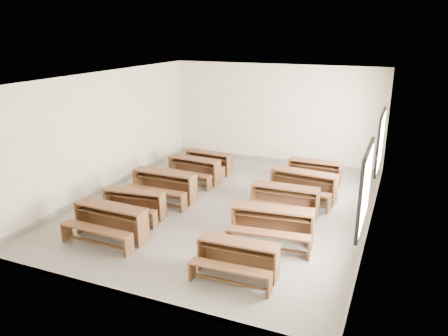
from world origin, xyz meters
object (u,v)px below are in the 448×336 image
at_px(desk_set_7, 284,199).
at_px(desk_set_9, 314,170).
at_px(desk_set_5, 237,256).
at_px(desk_set_8, 303,184).
at_px(desk_set_3, 194,168).
at_px(desk_set_1, 134,202).
at_px(desk_set_2, 164,184).
at_px(desk_set_6, 272,223).
at_px(desk_set_4, 208,161).
at_px(desk_set_0, 110,220).

bearing_deg(desk_set_7, desk_set_9, 84.03).
height_order(desk_set_5, desk_set_8, desk_set_8).
bearing_deg(desk_set_9, desk_set_3, -158.73).
bearing_deg(desk_set_9, desk_set_7, -93.65).
relative_size(desk_set_3, desk_set_8, 0.91).
distance_m(desk_set_1, desk_set_8, 4.30).
distance_m(desk_set_2, desk_set_6, 3.49).
height_order(desk_set_5, desk_set_7, desk_set_7).
height_order(desk_set_5, desk_set_6, desk_set_6).
bearing_deg(desk_set_5, desk_set_3, 123.33).
relative_size(desk_set_8, desk_set_9, 1.19).
distance_m(desk_set_4, desk_set_7, 3.75).
relative_size(desk_set_0, desk_set_7, 1.02).
height_order(desk_set_6, desk_set_7, desk_set_6).
xyz_separation_m(desk_set_4, desk_set_7, (3.02, -2.22, 0.04)).
relative_size(desk_set_0, desk_set_4, 1.11).
relative_size(desk_set_6, desk_set_8, 0.99).
xyz_separation_m(desk_set_0, desk_set_6, (3.21, 1.16, 0.01)).
bearing_deg(desk_set_8, desk_set_7, -93.77).
height_order(desk_set_8, desk_set_9, desk_set_8).
height_order(desk_set_1, desk_set_7, desk_set_7).
bearing_deg(desk_set_7, desk_set_8, 78.92).
bearing_deg(desk_set_3, desk_set_0, -85.13).
height_order(desk_set_3, desk_set_8, desk_set_8).
bearing_deg(desk_set_3, desk_set_2, -87.94).
distance_m(desk_set_1, desk_set_7, 3.56).
xyz_separation_m(desk_set_6, desk_set_9, (0.04, 3.97, -0.05)).
bearing_deg(desk_set_7, desk_set_6, -85.83).
bearing_deg(desk_set_5, desk_set_0, 172.01).
xyz_separation_m(desk_set_3, desk_set_5, (3.00, -4.22, -0.03)).
relative_size(desk_set_4, desk_set_8, 0.84).
distance_m(desk_set_6, desk_set_8, 2.58).
xyz_separation_m(desk_set_0, desk_set_4, (0.03, 4.84, -0.05)).
xyz_separation_m(desk_set_1, desk_set_8, (3.42, 2.61, 0.06)).
bearing_deg(desk_set_4, desk_set_5, -56.19).
relative_size(desk_set_2, desk_set_3, 1.04).
bearing_deg(desk_set_5, desk_set_7, 86.76).
height_order(desk_set_0, desk_set_5, desk_set_0).
relative_size(desk_set_1, desk_set_9, 1.03).
relative_size(desk_set_0, desk_set_6, 0.94).
relative_size(desk_set_3, desk_set_4, 1.09).
bearing_deg(desk_set_8, desk_set_6, -85.15).
distance_m(desk_set_1, desk_set_2, 1.23).
xyz_separation_m(desk_set_4, desk_set_5, (2.96, -5.15, 0.00)).
xyz_separation_m(desk_set_0, desk_set_1, (-0.17, 1.12, -0.04)).
bearing_deg(desk_set_3, desk_set_9, 25.41).
bearing_deg(desk_set_2, desk_set_8, 22.95).
bearing_deg(desk_set_9, desk_set_2, -139.44).
bearing_deg(desk_set_5, desk_set_4, 117.84).
bearing_deg(desk_set_6, desk_set_4, 124.55).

